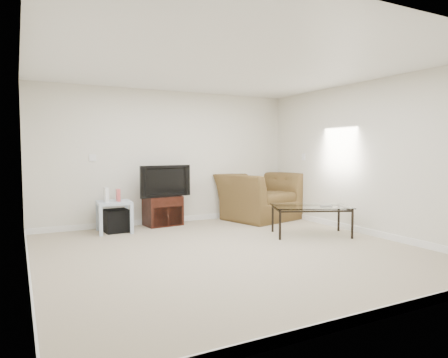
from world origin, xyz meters
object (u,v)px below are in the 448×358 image
tv_stand (163,211)px  side_table (114,217)px  television (163,181)px  subwoofer (116,221)px  recliner (259,188)px  coffee_table (311,221)px

tv_stand → side_table: bearing=-171.6°
television → side_table: bearing=-177.1°
side_table → subwoofer: size_ratio=1.41×
side_table → recliner: bearing=0.0°
subwoofer → recliner: size_ratio=0.27×
recliner → coffee_table: 1.76m
television → coffee_table: size_ratio=0.76×
subwoofer → coffee_table: coffee_table is taller
subwoofer → side_table: bearing=-150.5°
tv_stand → recliner: (1.95, -0.23, 0.35)m
tv_stand → side_table: size_ratio=1.18×
television → coffee_table: bearing=-55.5°
subwoofer → coffee_table: size_ratio=0.32×
subwoofer → recliner: recliner is taller
television → subwoofer: bearing=-177.8°
subwoofer → television: bearing=11.6°
subwoofer → tv_stand: bearing=13.2°
recliner → side_table: bearing=164.7°
tv_stand → television: bearing=-90.0°
coffee_table → tv_stand: bearing=133.5°
tv_stand → subwoofer: bearing=-172.3°
tv_stand → subwoofer: (-0.90, -0.21, -0.08)m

